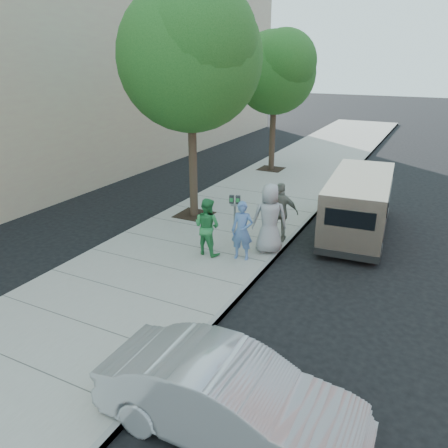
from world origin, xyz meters
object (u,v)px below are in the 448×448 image
(parking_meter, at_px, (235,209))
(person_striped_polo, at_px, (280,212))
(sedan, at_px, (230,399))
(tree_far, at_px, (276,69))
(person_gray_shirt, at_px, (270,219))
(tree_near, at_px, (191,52))
(person_officer, at_px, (242,231))
(van, at_px, (359,204))
(person_green_shirt, at_px, (207,226))

(parking_meter, bearing_deg, person_striped_polo, 24.49)
(sedan, height_order, person_striped_polo, person_striped_polo)
(tree_far, xyz_separation_m, person_striped_polo, (3.45, -8.42, -3.82))
(person_gray_shirt, distance_m, person_striped_polo, 0.91)
(sedan, height_order, person_gray_shirt, person_gray_shirt)
(tree_near, distance_m, person_officer, 5.99)
(tree_far, distance_m, person_gray_shirt, 10.62)
(van, bearing_deg, person_gray_shirt, -128.51)
(parking_meter, xyz_separation_m, person_officer, (0.59, -0.77, -0.29))
(person_officer, distance_m, person_green_shirt, 1.02)
(tree_near, relative_size, van, 1.40)
(tree_near, distance_m, van, 7.12)
(person_officer, bearing_deg, parking_meter, 116.94)
(parking_meter, distance_m, van, 4.17)
(person_gray_shirt, bearing_deg, person_striped_polo, -116.53)
(person_green_shirt, bearing_deg, sedan, 129.16)
(tree_far, xyz_separation_m, van, (5.38, -6.45, -3.85))
(tree_far, xyz_separation_m, person_officer, (2.96, -10.10, -3.91))
(person_officer, xyz_separation_m, person_striped_polo, (0.49, 1.68, 0.08))
(parking_meter, relative_size, person_gray_shirt, 0.76)
(sedan, xyz_separation_m, person_officer, (-2.31, 5.49, 0.30))
(sedan, height_order, person_officer, person_officer)
(parking_meter, bearing_deg, tree_far, 88.73)
(person_officer, bearing_deg, van, 45.58)
(tree_near, bearing_deg, tree_far, 90.00)
(tree_near, distance_m, person_green_shirt, 5.63)
(sedan, bearing_deg, parking_meter, 23.83)
(tree_far, bearing_deg, sedan, -71.31)
(person_officer, height_order, person_gray_shirt, person_gray_shirt)
(tree_far, height_order, person_officer, tree_far)
(person_striped_polo, bearing_deg, person_officer, 59.97)
(sedan, bearing_deg, person_gray_shirt, 15.10)
(parking_meter, height_order, sedan, parking_meter)
(parking_meter, relative_size, sedan, 0.37)
(tree_far, relative_size, parking_meter, 4.22)
(person_officer, bearing_deg, sedan, -77.97)
(tree_near, height_order, tree_far, tree_near)
(person_gray_shirt, relative_size, person_striped_polo, 1.11)
(parking_meter, xyz_separation_m, person_striped_polo, (1.09, 0.91, -0.20))
(van, bearing_deg, tree_near, -172.60)
(tree_far, bearing_deg, person_gray_shirt, -69.67)
(person_green_shirt, height_order, person_gray_shirt, person_gray_shirt)
(sedan, relative_size, person_striped_polo, 2.26)
(tree_far, distance_m, sedan, 16.98)
(person_striped_polo, bearing_deg, person_green_shirt, 36.87)
(person_officer, bearing_deg, tree_near, 129.06)
(sedan, relative_size, person_gray_shirt, 2.03)
(tree_near, bearing_deg, van, 12.04)
(person_officer, bearing_deg, person_gray_shirt, 46.56)
(tree_near, xyz_separation_m, person_green_shirt, (1.95, -2.64, -4.57))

